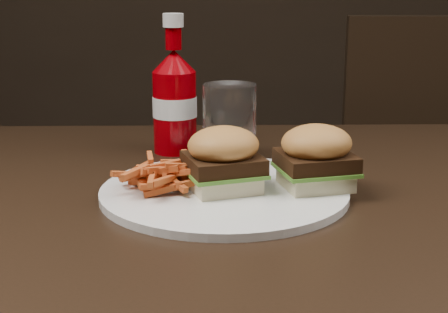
{
  "coord_description": "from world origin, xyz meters",
  "views": [
    {
      "loc": [
        0.02,
        -0.86,
        1.03
      ],
      "look_at": [
        0.04,
        -0.01,
        0.8
      ],
      "focal_mm": 55.0,
      "sensor_mm": 36.0,
      "label": 1
    }
  ],
  "objects_px": {
    "plate": "(224,192)",
    "ketchup_bottle": "(175,115)",
    "tumbler": "(229,126)",
    "chair_far": "(415,212)",
    "dining_table": "(193,205)"
  },
  "relations": [
    {
      "from": "plate",
      "to": "tumbler",
      "type": "height_order",
      "value": "tumbler"
    },
    {
      "from": "plate",
      "to": "tumbler",
      "type": "bearing_deg",
      "value": 86.12
    },
    {
      "from": "chair_far",
      "to": "tumbler",
      "type": "bearing_deg",
      "value": 55.67
    },
    {
      "from": "plate",
      "to": "ketchup_bottle",
      "type": "height_order",
      "value": "ketchup_bottle"
    },
    {
      "from": "ketchup_bottle",
      "to": "dining_table",
      "type": "bearing_deg",
      "value": -80.89
    },
    {
      "from": "dining_table",
      "to": "chair_far",
      "type": "height_order",
      "value": "dining_table"
    },
    {
      "from": "plate",
      "to": "ketchup_bottle",
      "type": "bearing_deg",
      "value": 107.92
    },
    {
      "from": "chair_far",
      "to": "tumbler",
      "type": "distance_m",
      "value": 0.9
    },
    {
      "from": "chair_far",
      "to": "plate",
      "type": "height_order",
      "value": "plate"
    },
    {
      "from": "ketchup_bottle",
      "to": "tumbler",
      "type": "height_order",
      "value": "ketchup_bottle"
    },
    {
      "from": "ketchup_bottle",
      "to": "plate",
      "type": "bearing_deg",
      "value": -72.08
    },
    {
      "from": "chair_far",
      "to": "ketchup_bottle",
      "type": "height_order",
      "value": "ketchup_bottle"
    },
    {
      "from": "dining_table",
      "to": "tumbler",
      "type": "relative_size",
      "value": 9.55
    },
    {
      "from": "chair_far",
      "to": "ketchup_bottle",
      "type": "relative_size",
      "value": 3.47
    },
    {
      "from": "dining_table",
      "to": "ketchup_bottle",
      "type": "distance_m",
      "value": 0.22
    }
  ]
}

